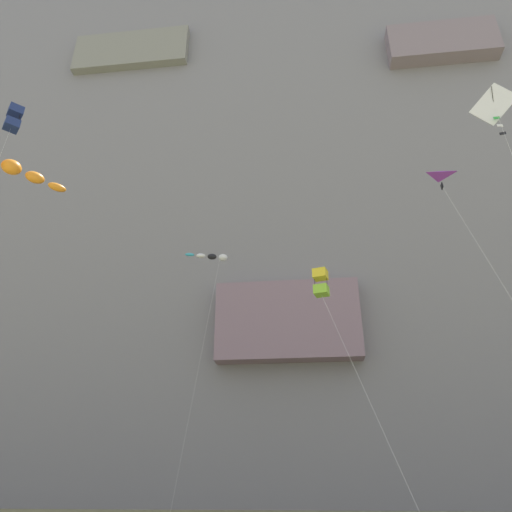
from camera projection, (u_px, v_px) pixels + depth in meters
The scene contains 7 objects.
cliff_face at pixel (287, 176), 66.71m from camera, with size 180.00×23.08×82.73m.
kite_diamond_upper_left at pixel (495, 108), 26.16m from camera, with size 2.61×2.07×22.40m.
kite_windsock_low_left at pixel (9, 167), 18.65m from camera, with size 2.71×5.67×13.75m.
kite_windsock_far_right at pixel (213, 257), 43.16m from camera, with size 3.90×3.98×21.08m.
kite_box_mid_left at pixel (321, 283), 23.90m from camera, with size 3.24×5.66×11.88m.
kite_delta_upper_right at pixel (445, 197), 24.37m from camera, with size 3.07×5.66×16.17m.
kite_box_high_center at pixel (14, 119), 38.95m from camera, with size 2.45×4.98×30.36m.
Camera 1 is at (1.99, -2.64, 1.94)m, focal length 33.05 mm.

